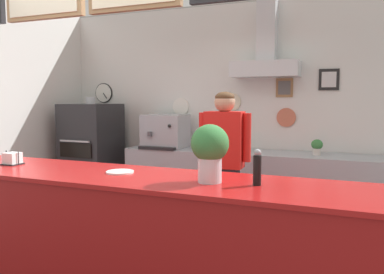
# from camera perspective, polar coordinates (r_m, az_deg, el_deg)

# --- Properties ---
(back_wall_assembly) EXTENTS (5.20, 2.80, 2.89)m
(back_wall_assembly) POSITION_cam_1_polar(r_m,az_deg,el_deg) (5.37, 5.65, 5.21)
(back_wall_assembly) COLOR #9E9E99
(back_wall_assembly) RESTS_ON ground_plane
(service_counter) EXTENTS (3.84, 0.73, 1.06)m
(service_counter) POSITION_cam_1_polar(r_m,az_deg,el_deg) (3.01, -11.09, -15.12)
(service_counter) COLOR maroon
(service_counter) RESTS_ON ground_plane
(back_prep_counter) EXTENTS (3.38, 0.64, 0.90)m
(back_prep_counter) POSITION_cam_1_polar(r_m,az_deg,el_deg) (5.21, 8.35, -7.12)
(back_prep_counter) COLOR #A3A5AD
(back_prep_counter) RESTS_ON ground_plane
(pizza_oven) EXTENTS (0.70, 0.75, 1.61)m
(pizza_oven) POSITION_cam_1_polar(r_m,az_deg,el_deg) (5.95, -14.33, -2.59)
(pizza_oven) COLOR #232326
(pizza_oven) RESTS_ON ground_plane
(shop_worker) EXTENTS (0.53, 0.24, 1.66)m
(shop_worker) POSITION_cam_1_polar(r_m,az_deg,el_deg) (3.94, 4.70, -4.37)
(shop_worker) COLOR #232328
(shop_worker) RESTS_ON ground_plane
(espresso_machine) EXTENTS (0.58, 0.54, 0.46)m
(espresso_machine) POSITION_cam_1_polar(r_m,az_deg,el_deg) (5.49, -3.88, 0.82)
(espresso_machine) COLOR #A3A5AD
(espresso_machine) RESTS_ON back_prep_counter
(potted_thyme) EXTENTS (0.14, 0.14, 0.19)m
(potted_thyme) POSITION_cam_1_polar(r_m,az_deg,el_deg) (4.97, 17.70, -1.30)
(potted_thyme) COLOR beige
(potted_thyme) RESTS_ON back_prep_counter
(potted_sage) EXTENTS (0.17, 0.17, 0.20)m
(potted_sage) POSITION_cam_1_polar(r_m,az_deg,el_deg) (5.12, 7.31, -0.93)
(potted_sage) COLOR beige
(potted_sage) RESTS_ON back_prep_counter
(napkin_holder) EXTENTS (0.14, 0.13, 0.11)m
(napkin_holder) POSITION_cam_1_polar(r_m,az_deg,el_deg) (3.50, -24.63, -2.93)
(napkin_holder) COLOR #262628
(napkin_holder) RESTS_ON service_counter
(pepper_grinder) EXTENTS (0.05, 0.05, 0.23)m
(pepper_grinder) POSITION_cam_1_polar(r_m,az_deg,el_deg) (2.45, 9.45, -4.39)
(pepper_grinder) COLOR black
(pepper_grinder) RESTS_ON service_counter
(condiment_plate) EXTENTS (0.20, 0.20, 0.01)m
(condiment_plate) POSITION_cam_1_polar(r_m,az_deg,el_deg) (2.89, -10.42, -5.01)
(condiment_plate) COLOR white
(condiment_plate) RESTS_ON service_counter
(basil_vase) EXTENTS (0.24, 0.24, 0.37)m
(basil_vase) POSITION_cam_1_polar(r_m,az_deg,el_deg) (2.50, 2.61, -1.98)
(basil_vase) COLOR silver
(basil_vase) RESTS_ON service_counter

